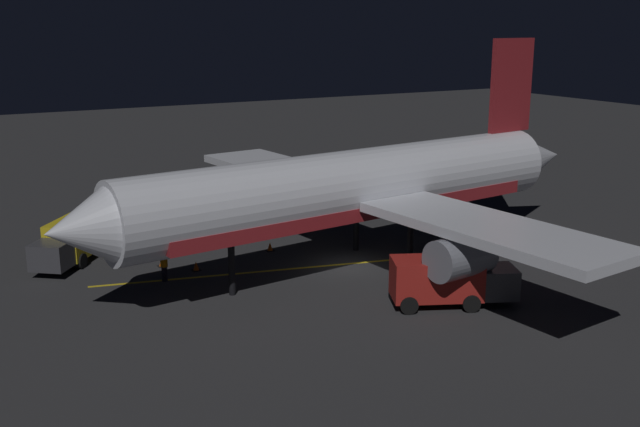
{
  "coord_description": "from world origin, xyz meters",
  "views": [
    {
      "loc": [
        -35.61,
        21.79,
        13.91
      ],
      "look_at": [
        0.0,
        2.0,
        3.5
      ],
      "focal_mm": 42.02,
      "sensor_mm": 36.0,
      "label": 1
    }
  ],
  "objects_px": {
    "catering_truck": "(448,281)",
    "baggage_truck": "(71,242)",
    "traffic_cone_near_left": "(227,238)",
    "ground_crew_worker": "(164,266)",
    "traffic_cone_near_right": "(196,266)",
    "traffic_cone_far": "(162,262)",
    "traffic_cone_under_wing": "(270,247)",
    "airliner": "(359,189)"
  },
  "relations": [
    {
      "from": "baggage_truck",
      "to": "traffic_cone_under_wing",
      "type": "distance_m",
      "value": 11.92
    },
    {
      "from": "traffic_cone_near_left",
      "to": "traffic_cone_far",
      "type": "distance_m",
      "value": 5.98
    },
    {
      "from": "baggage_truck",
      "to": "ground_crew_worker",
      "type": "xyz_separation_m",
      "value": [
        -5.78,
        -3.81,
        -0.41
      ]
    },
    {
      "from": "airliner",
      "to": "traffic_cone_near_right",
      "type": "relative_size",
      "value": 65.43
    },
    {
      "from": "baggage_truck",
      "to": "traffic_cone_far",
      "type": "distance_m",
      "value": 5.59
    },
    {
      "from": "traffic_cone_near_left",
      "to": "traffic_cone_under_wing",
      "type": "height_order",
      "value": "same"
    },
    {
      "from": "traffic_cone_near_right",
      "to": "airliner",
      "type": "bearing_deg",
      "value": -113.4
    },
    {
      "from": "ground_crew_worker",
      "to": "traffic_cone_near_left",
      "type": "relative_size",
      "value": 3.16
    },
    {
      "from": "airliner",
      "to": "traffic_cone_near_left",
      "type": "relative_size",
      "value": 65.43
    },
    {
      "from": "traffic_cone_near_right",
      "to": "traffic_cone_under_wing",
      "type": "xyz_separation_m",
      "value": [
        1.42,
        -5.4,
        0.0
      ]
    },
    {
      "from": "baggage_truck",
      "to": "traffic_cone_far",
      "type": "relative_size",
      "value": 10.65
    },
    {
      "from": "baggage_truck",
      "to": "catering_truck",
      "type": "xyz_separation_m",
      "value": [
        -16.3,
        -15.2,
        -0.02
      ]
    },
    {
      "from": "catering_truck",
      "to": "traffic_cone_under_wing",
      "type": "distance_m",
      "value": 13.45
    },
    {
      "from": "traffic_cone_near_left",
      "to": "traffic_cone_under_wing",
      "type": "relative_size",
      "value": 1.0
    },
    {
      "from": "catering_truck",
      "to": "traffic_cone_under_wing",
      "type": "bearing_deg",
      "value": 16.62
    },
    {
      "from": "baggage_truck",
      "to": "traffic_cone_near_right",
      "type": "xyz_separation_m",
      "value": [
        -4.87,
        -5.97,
        -1.04
      ]
    },
    {
      "from": "traffic_cone_near_left",
      "to": "traffic_cone_far",
      "type": "height_order",
      "value": "same"
    },
    {
      "from": "ground_crew_worker",
      "to": "traffic_cone_near_right",
      "type": "bearing_deg",
      "value": -67.04
    },
    {
      "from": "airliner",
      "to": "traffic_cone_under_wing",
      "type": "bearing_deg",
      "value": 32.35
    },
    {
      "from": "airliner",
      "to": "traffic_cone_near_left",
      "type": "distance_m",
      "value": 10.56
    },
    {
      "from": "airliner",
      "to": "traffic_cone_near_right",
      "type": "xyz_separation_m",
      "value": [
        3.75,
        8.68,
        -4.39
      ]
    },
    {
      "from": "ground_crew_worker",
      "to": "traffic_cone_far",
      "type": "bearing_deg",
      "value": -14.33
    },
    {
      "from": "traffic_cone_under_wing",
      "to": "traffic_cone_far",
      "type": "xyz_separation_m",
      "value": [
        0.26,
        6.89,
        0.0
      ]
    },
    {
      "from": "airliner",
      "to": "ground_crew_worker",
      "type": "height_order",
      "value": "airliner"
    },
    {
      "from": "catering_truck",
      "to": "traffic_cone_far",
      "type": "bearing_deg",
      "value": 39.3
    },
    {
      "from": "ground_crew_worker",
      "to": "traffic_cone_near_right",
      "type": "distance_m",
      "value": 2.43
    },
    {
      "from": "ground_crew_worker",
      "to": "traffic_cone_under_wing",
      "type": "xyz_separation_m",
      "value": [
        2.34,
        -7.55,
        -0.64
      ]
    },
    {
      "from": "traffic_cone_far",
      "to": "baggage_truck",
      "type": "bearing_deg",
      "value": 54.51
    },
    {
      "from": "baggage_truck",
      "to": "traffic_cone_near_left",
      "type": "distance_m",
      "value": 9.8
    },
    {
      "from": "catering_truck",
      "to": "traffic_cone_near_right",
      "type": "relative_size",
      "value": 11.91
    },
    {
      "from": "catering_truck",
      "to": "baggage_truck",
      "type": "bearing_deg",
      "value": 43.01
    },
    {
      "from": "traffic_cone_under_wing",
      "to": "airliner",
      "type": "bearing_deg",
      "value": -147.65
    },
    {
      "from": "traffic_cone_near_left",
      "to": "traffic_cone_near_right",
      "type": "xyz_separation_m",
      "value": [
        -4.5,
        3.77,
        0.0
      ]
    },
    {
      "from": "ground_crew_worker",
      "to": "traffic_cone_far",
      "type": "height_order",
      "value": "ground_crew_worker"
    },
    {
      "from": "airliner",
      "to": "traffic_cone_far",
      "type": "xyz_separation_m",
      "value": [
        5.43,
        10.17,
        -4.39
      ]
    },
    {
      "from": "traffic_cone_near_left",
      "to": "traffic_cone_under_wing",
      "type": "bearing_deg",
      "value": -152.22
    },
    {
      "from": "airliner",
      "to": "traffic_cone_far",
      "type": "relative_size",
      "value": 65.43
    },
    {
      "from": "catering_truck",
      "to": "ground_crew_worker",
      "type": "bearing_deg",
      "value": 47.29
    },
    {
      "from": "traffic_cone_far",
      "to": "catering_truck",
      "type": "bearing_deg",
      "value": -140.7
    },
    {
      "from": "traffic_cone_near_right",
      "to": "ground_crew_worker",
      "type": "bearing_deg",
      "value": 112.96
    },
    {
      "from": "baggage_truck",
      "to": "traffic_cone_under_wing",
      "type": "xyz_separation_m",
      "value": [
        -3.45,
        -11.36,
        -1.04
      ]
    },
    {
      "from": "traffic_cone_under_wing",
      "to": "traffic_cone_far",
      "type": "relative_size",
      "value": 1.0
    }
  ]
}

